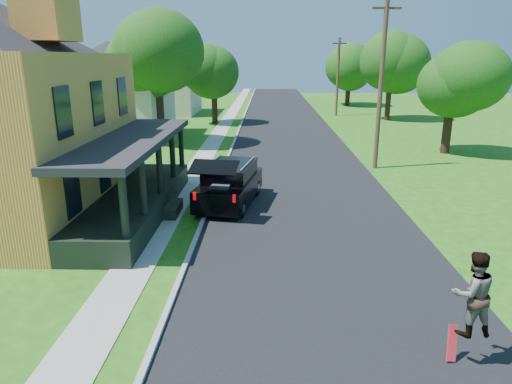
{
  "coord_description": "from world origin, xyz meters",
  "views": [
    {
      "loc": [
        -1.61,
        -11.15,
        6.06
      ],
      "look_at": [
        -1.97,
        3.0,
        1.85
      ],
      "focal_mm": 32.0,
      "sensor_mm": 36.0,
      "label": 1
    }
  ],
  "objects_px": {
    "tree_right_near": "(453,74)",
    "black_suv": "(230,184)",
    "utility_pole_near": "(381,84)",
    "skateboarder": "(473,294)"
  },
  "relations": [
    {
      "from": "black_suv",
      "to": "utility_pole_near",
      "type": "relative_size",
      "value": 0.58
    },
    {
      "from": "black_suv",
      "to": "utility_pole_near",
      "type": "xyz_separation_m",
      "value": [
        7.7,
        6.83,
        3.77
      ]
    },
    {
      "from": "black_suv",
      "to": "utility_pole_near",
      "type": "distance_m",
      "value": 10.96
    },
    {
      "from": "black_suv",
      "to": "tree_right_near",
      "type": "xyz_separation_m",
      "value": [
        13.17,
        11.16,
        4.12
      ]
    },
    {
      "from": "utility_pole_near",
      "to": "tree_right_near",
      "type": "bearing_deg",
      "value": 33.42
    },
    {
      "from": "skateboarder",
      "to": "utility_pole_near",
      "type": "distance_m",
      "value": 17.6
    },
    {
      "from": "black_suv",
      "to": "skateboarder",
      "type": "distance_m",
      "value": 11.85
    },
    {
      "from": "utility_pole_near",
      "to": "black_suv",
      "type": "bearing_deg",
      "value": -143.42
    },
    {
      "from": "tree_right_near",
      "to": "black_suv",
      "type": "bearing_deg",
      "value": -139.72
    },
    {
      "from": "black_suv",
      "to": "skateboarder",
      "type": "xyz_separation_m",
      "value": [
        5.67,
        -10.39,
        0.68
      ]
    }
  ]
}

